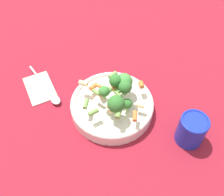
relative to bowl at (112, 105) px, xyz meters
name	(u,v)px	position (x,y,z in m)	size (l,w,h in m)	color
ground_plane	(112,110)	(0.00, 0.00, -0.02)	(3.00, 3.00, 0.00)	maroon
bowl	(112,105)	(0.00, 0.00, 0.00)	(0.23, 0.23, 0.04)	silver
pasta_salad	(119,91)	(0.00, -0.02, 0.06)	(0.17, 0.18, 0.08)	#8CB766
cup	(192,130)	(-0.09, -0.21, 0.02)	(0.07, 0.07, 0.09)	#192DAD
napkin	(40,88)	(0.07, 0.22, -0.02)	(0.14, 0.13, 0.01)	beige
spoon	(49,91)	(0.05, 0.19, -0.01)	(0.16, 0.13, 0.01)	silver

